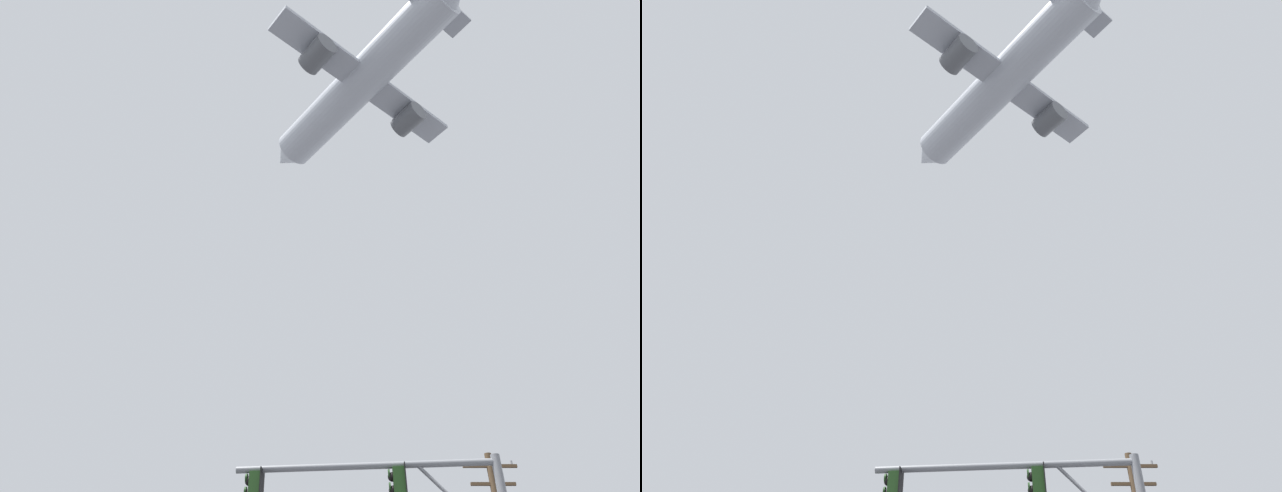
% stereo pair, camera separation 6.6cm
% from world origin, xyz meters
% --- Properties ---
extents(airplane, '(14.60, 17.37, 5.52)m').
position_xyz_m(airplane, '(3.60, 18.88, 36.60)').
color(airplane, '#B7BCC6').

